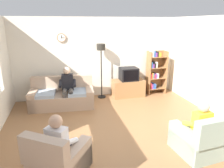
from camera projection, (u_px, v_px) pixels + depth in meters
The scene contains 12 objects.
ground_plane at pixel (119, 130), 4.94m from camera, with size 12.00×12.00×0.00m, color #8C603D.
back_wall_assembly at pixel (98, 58), 7.01m from camera, with size 6.20×0.17×2.70m.
couch at pixel (62, 97), 6.29m from camera, with size 1.97×1.05×0.90m.
tv_stand at pixel (128, 88), 7.18m from camera, with size 1.10×0.56×0.59m.
tv at pixel (129, 74), 7.00m from camera, with size 0.60×0.49×0.44m.
bookshelf at pixel (155, 71), 7.33m from camera, with size 0.68×0.36×1.58m.
floor_lamp at pixel (101, 56), 6.71m from camera, with size 0.28×0.28×1.85m.
armchair_near_window at pixel (59, 160), 3.43m from camera, with size 1.16×1.18×0.90m.
armchair_near_bookshelf at pixel (199, 140), 3.99m from camera, with size 0.87×0.94×0.90m.
person_on_couch at pixel (68, 85), 6.11m from camera, with size 0.54×0.56×1.24m.
person_in_left_armchair at pixel (61, 141), 3.41m from camera, with size 0.61×0.64×1.12m.
person_in_right_armchair at pixel (198, 124), 3.98m from camera, with size 0.53×0.56×1.12m.
Camera 1 is at (-1.26, -4.22, 2.52)m, focal length 32.48 mm.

